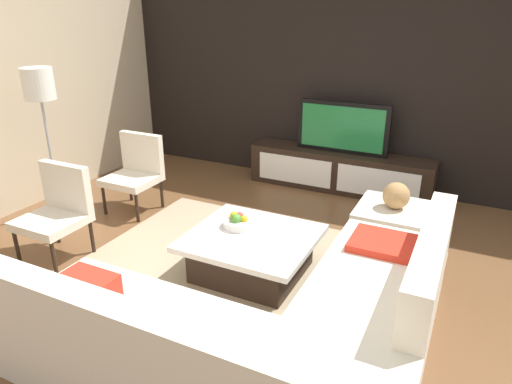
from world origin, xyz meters
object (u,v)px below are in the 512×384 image
object	(u,v)px
accent_chair_near	(58,207)
floor_lamp	(40,94)
fruit_bowl	(238,221)
coffee_table	(252,253)
accent_chair_far	(136,168)
sectional_couch	(273,331)
television	(342,128)
ottoman	(392,226)
decorative_ball	(396,196)
media_console	(339,171)

from	to	relation	value
accent_chair_near	floor_lamp	distance (m)	1.26
floor_lamp	fruit_bowl	bearing A→B (deg)	-0.18
coffee_table	accent_chair_far	world-z (taller)	accent_chair_far
sectional_couch	floor_lamp	distance (m)	3.45
television	accent_chair_far	distance (m)	2.52
television	accent_chair_far	world-z (taller)	television
ottoman	decorative_ball	distance (m)	0.33
media_console	accent_chair_far	xyz separation A→B (m)	(-1.93, -1.59, 0.24)
ottoman	decorative_ball	size ratio (longest dim) A/B	2.72
television	fruit_bowl	world-z (taller)	television
fruit_bowl	television	bearing A→B (deg)	82.67
media_console	ottoman	distance (m)	1.51
floor_lamp	decorative_ball	size ratio (longest dim) A/B	6.39
coffee_table	accent_chair_far	bearing A→B (deg)	158.88
accent_chair_near	floor_lamp	xyz separation A→B (m)	(-0.69, 0.57, 0.89)
sectional_couch	coffee_table	xyz separation A→B (m)	(-0.63, 0.96, -0.08)
ottoman	accent_chair_near	bearing A→B (deg)	-150.73
coffee_table	sectional_couch	bearing A→B (deg)	-56.63
ottoman	fruit_bowl	bearing A→B (deg)	-140.12
sectional_couch	floor_lamp	bearing A→B (deg)	161.01
television	decorative_ball	world-z (taller)	television
television	ottoman	distance (m)	1.63
television	coffee_table	distance (m)	2.38
accent_chair_near	sectional_couch	bearing A→B (deg)	-13.17
accent_chair_near	ottoman	distance (m)	3.20
coffee_table	accent_chair_near	size ratio (longest dim) A/B	1.23
coffee_table	ottoman	xyz separation A→B (m)	(1.00, 1.09, -0.00)
sectional_couch	fruit_bowl	xyz separation A→B (m)	(-0.81, 1.06, 0.15)
media_console	sectional_couch	size ratio (longest dim) A/B	0.93
ottoman	fruit_bowl	world-z (taller)	fruit_bowl
accent_chair_near	ottoman	xyz separation A→B (m)	(2.78, 1.56, -0.29)
decorative_ball	sectional_couch	bearing A→B (deg)	-100.29
floor_lamp	ottoman	xyz separation A→B (m)	(3.47, 0.98, -1.18)
floor_lamp	decorative_ball	xyz separation A→B (m)	(3.47, 0.98, -0.85)
coffee_table	ottoman	distance (m)	1.48
sectional_couch	fruit_bowl	world-z (taller)	sectional_couch
sectional_couch	coffee_table	bearing A→B (deg)	123.37
sectional_couch	ottoman	distance (m)	2.08
accent_chair_near	floor_lamp	world-z (taller)	floor_lamp
television	sectional_couch	xyz separation A→B (m)	(0.53, -3.26, -0.53)
coffee_table	decorative_ball	bearing A→B (deg)	47.34
media_console	television	distance (m)	0.57
ottoman	sectional_couch	bearing A→B (deg)	-100.29
television	sectional_couch	distance (m)	3.34
fruit_bowl	accent_chair_far	distance (m)	1.76
sectional_couch	coffee_table	world-z (taller)	sectional_couch
coffee_table	television	bearing A→B (deg)	87.51
television	floor_lamp	bearing A→B (deg)	-139.46
accent_chair_near	ottoman	size ratio (longest dim) A/B	1.24
floor_lamp	accent_chair_far	bearing A→B (deg)	43.82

